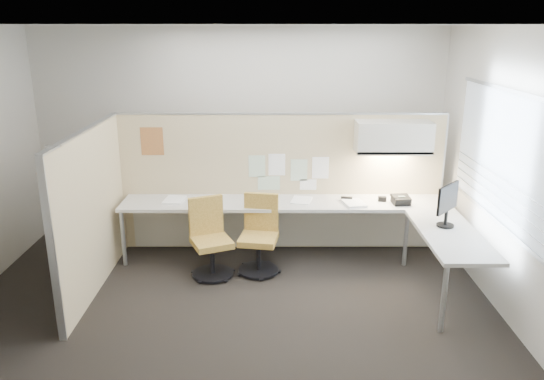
{
  "coord_description": "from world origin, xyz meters",
  "views": [
    {
      "loc": [
        0.44,
        -4.88,
        2.79
      ],
      "look_at": [
        0.44,
        0.8,
        1.03
      ],
      "focal_mm": 35.0,
      "sensor_mm": 36.0,
      "label": 1
    }
  ],
  "objects_px": {
    "monitor": "(447,203)",
    "chair_left": "(210,240)",
    "chair_right": "(259,237)",
    "desk": "(313,215)",
    "phone": "(401,200)"
  },
  "relations": [
    {
      "from": "monitor",
      "to": "chair_left",
      "type": "bearing_deg",
      "value": 124.07
    },
    {
      "from": "monitor",
      "to": "chair_right",
      "type": "bearing_deg",
      "value": 119.17
    },
    {
      "from": "monitor",
      "to": "desk",
      "type": "bearing_deg",
      "value": 104.99
    },
    {
      "from": "chair_right",
      "to": "monitor",
      "type": "bearing_deg",
      "value": -3.49
    },
    {
      "from": "chair_right",
      "to": "monitor",
      "type": "xyz_separation_m",
      "value": [
        2.01,
        -0.45,
        0.58
      ]
    },
    {
      "from": "desk",
      "to": "chair_right",
      "type": "relative_size",
      "value": 4.42
    },
    {
      "from": "chair_left",
      "to": "phone",
      "type": "xyz_separation_m",
      "value": [
        2.27,
        0.39,
        0.36
      ]
    },
    {
      "from": "monitor",
      "to": "phone",
      "type": "xyz_separation_m",
      "value": [
        -0.31,
        0.74,
        -0.22
      ]
    },
    {
      "from": "monitor",
      "to": "phone",
      "type": "distance_m",
      "value": 0.84
    },
    {
      "from": "desk",
      "to": "chair_right",
      "type": "distance_m",
      "value": 0.71
    },
    {
      "from": "desk",
      "to": "phone",
      "type": "xyz_separation_m",
      "value": [
        1.06,
        0.05,
        0.18
      ]
    },
    {
      "from": "desk",
      "to": "chair_left",
      "type": "bearing_deg",
      "value": -164.21
    },
    {
      "from": "chair_right",
      "to": "monitor",
      "type": "relative_size",
      "value": 1.94
    },
    {
      "from": "desk",
      "to": "chair_left",
      "type": "height_order",
      "value": "chair_left"
    },
    {
      "from": "chair_right",
      "to": "phone",
      "type": "bearing_deg",
      "value": 18.96
    }
  ]
}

